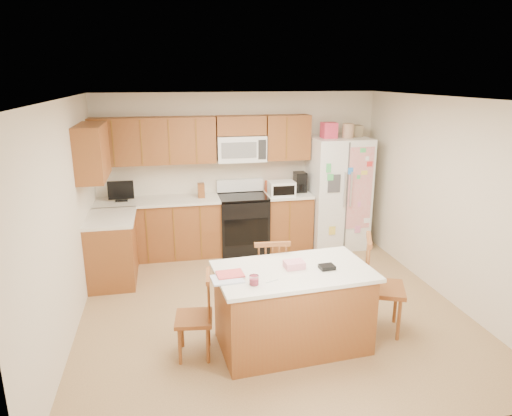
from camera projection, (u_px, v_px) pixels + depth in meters
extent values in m
plane|color=olive|center=(270.00, 306.00, 5.64)|extent=(4.50, 4.50, 0.00)
cube|color=beige|center=(239.00, 171.00, 7.41)|extent=(4.50, 0.10, 2.50)
cube|color=beige|center=(346.00, 297.00, 3.18)|extent=(4.50, 0.10, 2.50)
cube|color=beige|center=(66.00, 221.00, 4.86)|extent=(0.10, 4.50, 2.50)
cube|color=beige|center=(445.00, 199.00, 5.73)|extent=(0.10, 4.50, 2.50)
cube|color=white|center=(272.00, 98.00, 4.95)|extent=(4.50, 4.50, 0.04)
cube|color=brown|center=(160.00, 229.00, 7.10)|extent=(1.87, 0.60, 0.88)
cube|color=brown|center=(287.00, 221.00, 7.50)|extent=(0.72, 0.60, 0.88)
cube|color=brown|center=(113.00, 250.00, 6.25)|extent=(0.60, 0.95, 0.88)
cube|color=silver|center=(158.00, 201.00, 6.96)|extent=(1.87, 0.64, 0.04)
cube|color=silver|center=(288.00, 194.00, 7.36)|extent=(0.72, 0.64, 0.04)
cube|color=silver|center=(110.00, 218.00, 6.12)|extent=(0.64, 0.95, 0.04)
cube|color=brown|center=(154.00, 141.00, 6.85)|extent=(1.85, 0.33, 0.70)
cube|color=brown|center=(287.00, 137.00, 7.25)|extent=(0.70, 0.33, 0.70)
cube|color=brown|center=(240.00, 125.00, 7.05)|extent=(0.76, 0.33, 0.29)
cube|color=brown|center=(92.00, 152.00, 5.85)|extent=(0.33, 0.95, 0.70)
cube|color=brown|center=(113.00, 143.00, 6.58)|extent=(0.02, 0.01, 0.66)
cube|color=brown|center=(119.00, 238.00, 6.70)|extent=(0.02, 0.01, 0.84)
cube|color=brown|center=(141.00, 143.00, 6.66)|extent=(0.02, 0.01, 0.66)
cube|color=brown|center=(147.00, 236.00, 6.78)|extent=(0.02, 0.01, 0.84)
cube|color=brown|center=(169.00, 142.00, 6.73)|extent=(0.02, 0.01, 0.66)
cube|color=brown|center=(174.00, 235.00, 6.86)|extent=(0.02, 0.01, 0.84)
cube|color=brown|center=(196.00, 141.00, 6.81)|extent=(0.01, 0.01, 0.66)
cube|color=brown|center=(201.00, 233.00, 6.93)|extent=(0.01, 0.01, 0.84)
cube|color=brown|center=(287.00, 139.00, 7.08)|extent=(0.01, 0.01, 0.66)
cube|color=brown|center=(290.00, 227.00, 7.20)|extent=(0.01, 0.01, 0.84)
cube|color=white|center=(241.00, 148.00, 7.12)|extent=(0.76, 0.38, 0.40)
cube|color=slate|center=(239.00, 150.00, 6.93)|extent=(0.54, 0.01, 0.24)
cube|color=#262626|center=(262.00, 150.00, 7.00)|extent=(0.12, 0.01, 0.30)
cube|color=brown|center=(201.00, 190.00, 7.07)|extent=(0.10, 0.14, 0.22)
cube|color=black|center=(122.00, 200.00, 6.88)|extent=(0.18, 0.12, 0.02)
cube|color=black|center=(121.00, 190.00, 6.84)|extent=(0.38, 0.03, 0.28)
cube|color=#DF4C1F|center=(277.00, 187.00, 7.38)|extent=(0.35, 0.22, 0.18)
cube|color=white|center=(282.00, 189.00, 7.16)|extent=(0.40, 0.28, 0.23)
cube|color=black|center=(284.00, 191.00, 7.03)|extent=(0.34, 0.01, 0.15)
cube|color=black|center=(300.00, 182.00, 7.41)|extent=(0.18, 0.22, 0.32)
cylinder|color=black|center=(301.00, 187.00, 7.36)|extent=(0.12, 0.12, 0.12)
cube|color=black|center=(243.00, 224.00, 7.34)|extent=(0.76, 0.64, 0.88)
cube|color=black|center=(247.00, 232.00, 7.03)|extent=(0.68, 0.01, 0.42)
cube|color=black|center=(243.00, 196.00, 7.21)|extent=(0.76, 0.64, 0.03)
cube|color=white|center=(240.00, 185.00, 7.42)|extent=(0.76, 0.10, 0.20)
cube|color=white|center=(338.00, 193.00, 7.46)|extent=(0.90, 0.75, 1.80)
cube|color=#4C4C4C|center=(347.00, 199.00, 7.10)|extent=(0.02, 0.01, 1.75)
cube|color=silver|center=(345.00, 190.00, 7.02)|extent=(0.02, 0.03, 0.55)
cube|color=silver|center=(351.00, 189.00, 7.04)|extent=(0.02, 0.03, 0.55)
cube|color=#3F3F44|center=(334.00, 184.00, 6.99)|extent=(0.20, 0.01, 0.28)
cube|color=#D84C59|center=(359.00, 189.00, 7.09)|extent=(0.42, 0.01, 1.30)
cube|color=#DC3551|center=(329.00, 130.00, 7.14)|extent=(0.22, 0.22, 0.24)
cylinder|color=tan|center=(348.00, 131.00, 7.15)|extent=(0.18, 0.18, 0.22)
cube|color=#89785A|center=(355.00, 131.00, 7.31)|extent=(0.18, 0.20, 0.18)
cube|color=brown|center=(293.00, 309.00, 4.72)|extent=(1.54, 0.94, 0.82)
cube|color=silver|center=(293.00, 271.00, 4.60)|extent=(1.63, 1.03, 0.04)
cylinder|color=#DC3551|center=(254.00, 281.00, 4.26)|extent=(0.08, 0.08, 0.06)
cylinder|color=white|center=(254.00, 280.00, 4.25)|extent=(0.09, 0.09, 0.09)
cube|color=#FFBABD|center=(294.00, 265.00, 4.63)|extent=(0.21, 0.16, 0.07)
cube|color=black|center=(327.00, 267.00, 4.61)|extent=(0.16, 0.13, 0.04)
cube|color=white|center=(227.00, 279.00, 4.36)|extent=(0.32, 0.26, 0.01)
cube|color=#D84C4C|center=(230.00, 274.00, 4.44)|extent=(0.27, 0.22, 0.01)
cylinder|color=white|center=(272.00, 281.00, 4.32)|extent=(0.13, 0.06, 0.01)
cube|color=brown|center=(194.00, 318.00, 4.54)|extent=(0.41, 0.42, 0.04)
cylinder|color=brown|center=(182.00, 330.00, 4.74)|extent=(0.03, 0.03, 0.39)
cylinder|color=brown|center=(180.00, 347.00, 4.44)|extent=(0.03, 0.03, 0.39)
cylinder|color=brown|center=(208.00, 329.00, 4.76)|extent=(0.03, 0.03, 0.39)
cylinder|color=brown|center=(208.00, 345.00, 4.47)|extent=(0.03, 0.03, 0.39)
cylinder|color=brown|center=(209.00, 290.00, 4.62)|extent=(0.02, 0.02, 0.44)
cylinder|color=brown|center=(209.00, 293.00, 4.56)|extent=(0.02, 0.02, 0.44)
cylinder|color=brown|center=(209.00, 296.00, 4.49)|extent=(0.02, 0.02, 0.44)
cylinder|color=brown|center=(209.00, 300.00, 4.42)|extent=(0.02, 0.02, 0.44)
cylinder|color=brown|center=(208.00, 303.00, 4.36)|extent=(0.02, 0.02, 0.44)
cube|color=brown|center=(208.00, 276.00, 4.43)|extent=(0.08, 0.37, 0.05)
cube|color=brown|center=(270.00, 280.00, 5.31)|extent=(0.46, 0.44, 0.05)
cylinder|color=brown|center=(282.00, 291.00, 5.54)|extent=(0.04, 0.04, 0.43)
cylinder|color=brown|center=(254.00, 293.00, 5.50)|extent=(0.04, 0.04, 0.43)
cylinder|color=brown|center=(286.00, 303.00, 5.25)|extent=(0.04, 0.04, 0.43)
cylinder|color=brown|center=(257.00, 305.00, 5.22)|extent=(0.04, 0.04, 0.43)
cylinder|color=brown|center=(286.00, 264.00, 5.09)|extent=(0.02, 0.02, 0.48)
cylinder|color=brown|center=(279.00, 264.00, 5.09)|extent=(0.02, 0.02, 0.48)
cylinder|color=brown|center=(272.00, 265.00, 5.08)|extent=(0.02, 0.02, 0.48)
cylinder|color=brown|center=(266.00, 265.00, 5.07)|extent=(0.02, 0.02, 0.48)
cylinder|color=brown|center=(259.00, 265.00, 5.06)|extent=(0.02, 0.02, 0.48)
cube|color=brown|center=(272.00, 244.00, 5.01)|extent=(0.40, 0.08, 0.05)
cube|color=brown|center=(383.00, 289.00, 4.98)|extent=(0.59, 0.60, 0.05)
cylinder|color=brown|center=(399.00, 320.00, 4.85)|extent=(0.04, 0.04, 0.48)
cylinder|color=brown|center=(395.00, 303.00, 5.20)|extent=(0.04, 0.04, 0.48)
cylinder|color=brown|center=(367.00, 317.00, 4.91)|extent=(0.04, 0.04, 0.48)
cylinder|color=brown|center=(366.00, 301.00, 5.26)|extent=(0.04, 0.04, 0.48)
cylinder|color=brown|center=(368.00, 269.00, 4.78)|extent=(0.02, 0.02, 0.53)
cylinder|color=brown|center=(368.00, 266.00, 4.86)|extent=(0.02, 0.02, 0.53)
cylinder|color=brown|center=(367.00, 263.00, 4.94)|extent=(0.02, 0.02, 0.53)
cylinder|color=brown|center=(367.00, 260.00, 5.02)|extent=(0.02, 0.02, 0.53)
cylinder|color=brown|center=(367.00, 257.00, 5.10)|extent=(0.02, 0.02, 0.53)
cube|color=brown|center=(369.00, 240.00, 4.87)|extent=(0.21, 0.43, 0.06)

